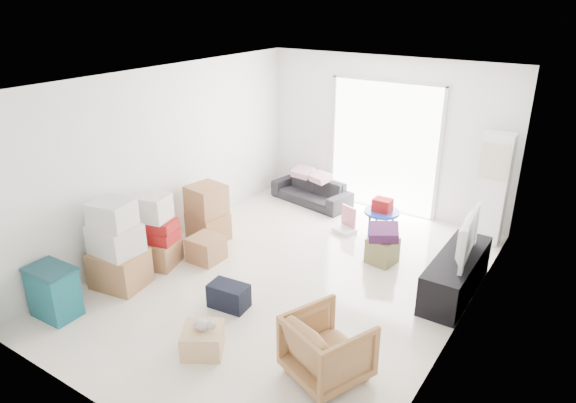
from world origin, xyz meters
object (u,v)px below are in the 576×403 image
at_px(storage_bins, 54,292).
at_px(wood_crate, 203,340).
at_px(ottoman, 382,250).
at_px(armchair, 328,345).
at_px(sofa, 311,187).
at_px(television, 459,251).
at_px(ac_tower, 492,189).
at_px(tv_console, 456,274).
at_px(kids_table, 382,210).

bearing_deg(storage_bins, wood_crate, 13.37).
bearing_deg(ottoman, armchair, -78.75).
bearing_deg(sofa, ottoman, -23.98).
bearing_deg(wood_crate, television, 54.45).
bearing_deg(sofa, ac_tower, 13.35).
bearing_deg(tv_console, storage_bins, -140.77).
height_order(tv_console, wood_crate, tv_console).
relative_size(armchair, storage_bins, 1.16).
bearing_deg(sofa, tv_console, -16.68).
height_order(television, ottoman, television).
relative_size(sofa, ottoman, 4.10).
distance_m(sofa, storage_bins, 4.87).
relative_size(ac_tower, television, 1.73).
distance_m(sofa, ottoman, 2.48).
distance_m(television, ottoman, 1.22).
xyz_separation_m(sofa, wood_crate, (1.22, -4.35, -0.16)).
bearing_deg(tv_console, armchair, -105.06).
distance_m(sofa, wood_crate, 4.52).
xyz_separation_m(television, sofa, (-3.17, 1.63, -0.30)).
bearing_deg(tv_console, sofa, 152.73).
height_order(kids_table, wood_crate, kids_table).
bearing_deg(armchair, wood_crate, 39.53).
height_order(television, storage_bins, television).
bearing_deg(armchair, ac_tower, -75.77).
height_order(ac_tower, armchair, ac_tower).
bearing_deg(storage_bins, kids_table, 59.39).
bearing_deg(ac_tower, tv_console, -88.39).
bearing_deg(armchair, sofa, -34.94).
distance_m(tv_console, armchair, 2.39).
relative_size(storage_bins, wood_crate, 1.51).
bearing_deg(ac_tower, kids_table, -149.09).
xyz_separation_m(armchair, ottoman, (-0.50, 2.53, -0.19)).
bearing_deg(television, storage_bins, 123.87).
bearing_deg(ottoman, storage_bins, -129.17).
distance_m(television, armchair, 2.40).
distance_m(storage_bins, ottoman, 4.40).
distance_m(sofa, armchair, 4.69).
relative_size(sofa, storage_bins, 2.37).
xyz_separation_m(armchair, wood_crate, (-1.32, -0.41, -0.24)).
distance_m(storage_bins, wood_crate, 2.02).
height_order(armchair, wood_crate, armchair).
relative_size(television, armchair, 1.33).
relative_size(storage_bins, ottoman, 1.73).
height_order(tv_console, ottoman, tv_console).
height_order(television, sofa, television).
distance_m(storage_bins, kids_table, 4.79).
xyz_separation_m(tv_console, kids_table, (-1.46, 0.94, 0.22)).
relative_size(tv_console, television, 1.59).
xyz_separation_m(television, ottoman, (-1.12, 0.22, -0.41)).
bearing_deg(ac_tower, television, -88.39).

